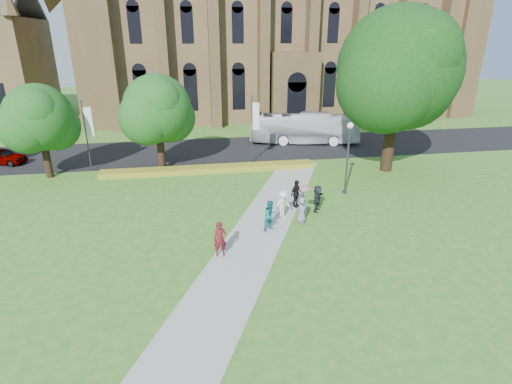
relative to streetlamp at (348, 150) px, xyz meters
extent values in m
plane|color=#317122|center=(-7.50, -6.50, -3.30)|extent=(160.00, 160.00, 0.00)
cube|color=black|center=(-7.50, 13.50, -3.29)|extent=(160.00, 10.00, 0.02)
cube|color=#B2B2A8|center=(-7.50, -5.50, -3.28)|extent=(15.58, 28.54, 0.04)
cube|color=gold|center=(-9.50, 6.70, -3.07)|extent=(18.00, 1.40, 0.45)
cube|color=brown|center=(2.50, 33.50, 5.20)|extent=(52.00, 16.00, 17.00)
cube|color=brown|center=(-22.00, 26.50, 7.20)|extent=(3.50, 3.50, 21.00)
cube|color=brown|center=(27.00, 26.50, 7.20)|extent=(3.50, 3.50, 21.00)
cube|color=brown|center=(2.50, 24.50, 1.20)|extent=(6.00, 2.50, 9.00)
cylinder|color=#38383D|center=(0.00, 0.00, -0.90)|extent=(0.14, 0.14, 4.80)
sphere|color=white|center=(0.00, 0.00, 1.72)|extent=(0.44, 0.44, 0.44)
cylinder|color=#38383D|center=(0.00, 0.00, -3.22)|extent=(0.36, 0.36, 0.15)
cylinder|color=#332114|center=(5.50, 4.50, 0.00)|extent=(0.96, 0.96, 6.60)
sphere|color=#0F340E|center=(5.50, 4.50, 5.10)|extent=(9.60, 9.60, 9.60)
cylinder|color=#332114|center=(-22.50, 7.50, -1.37)|extent=(0.56, 0.56, 3.85)
sphere|color=#174F18|center=(-22.50, 7.50, 1.60)|extent=(5.20, 5.20, 5.20)
cylinder|color=#332114|center=(-13.50, 8.00, -1.23)|extent=(0.60, 0.60, 4.12)
sphere|color=#174F18|center=(-13.50, 8.00, 1.95)|extent=(5.60, 5.60, 5.60)
cylinder|color=#38383D|center=(-5.50, 8.70, -0.30)|extent=(0.10, 0.10, 6.00)
cube|color=white|center=(-5.15, 8.70, 0.90)|extent=(0.60, 0.02, 2.40)
cylinder|color=#38383D|center=(-19.50, 8.70, -0.30)|extent=(0.10, 0.10, 6.00)
cube|color=white|center=(-19.15, 8.70, 0.90)|extent=(0.60, 0.02, 2.40)
imported|color=silver|center=(1.13, 14.76, -1.67)|extent=(11.83, 5.13, 3.21)
imported|color=gray|center=(-27.76, 11.98, -2.56)|extent=(4.50, 2.84, 1.43)
imported|color=#5C151A|center=(-9.80, -7.54, -2.30)|extent=(0.73, 0.51, 1.90)
imported|color=#176E73|center=(-6.63, -5.08, -2.32)|extent=(1.15, 1.08, 1.87)
imported|color=silver|center=(-5.52, -3.60, -2.33)|extent=(1.38, 1.22, 1.85)
imported|color=black|center=(-4.24, -1.92, -2.31)|extent=(1.14, 1.06, 1.88)
imported|color=gray|center=(-4.50, -4.30, -2.45)|extent=(0.92, 0.93, 1.62)
imported|color=#25272C|center=(-3.07, -2.85, -2.37)|extent=(1.29, 1.68, 1.78)
imported|color=#D999A1|center=(-4.32, -4.20, -1.31)|extent=(0.89, 0.89, 0.65)
camera|label=1|loc=(-11.06, -25.88, 7.48)|focal=28.00mm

